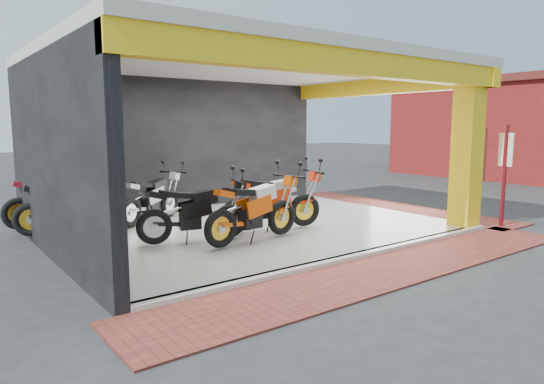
{
  "coord_description": "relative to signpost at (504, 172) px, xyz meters",
  "views": [
    {
      "loc": [
        -6.02,
        -6.67,
        2.3
      ],
      "look_at": [
        0.07,
        1.45,
        0.9
      ],
      "focal_mm": 32.0,
      "sensor_mm": 36.0,
      "label": 1
    }
  ],
  "objects": [
    {
      "name": "ground",
      "position": [
        -4.65,
        1.14,
        -1.27
      ],
      "size": [
        80.0,
        80.0,
        0.0
      ],
      "primitive_type": "plane",
      "color": "#2D2D30",
      "rests_on": "ground"
    },
    {
      "name": "showroom_floor",
      "position": [
        -4.65,
        3.14,
        -1.22
      ],
      "size": [
        8.0,
        6.0,
        0.1
      ],
      "primitive_type": "cube",
      "color": "white",
      "rests_on": "ground"
    },
    {
      "name": "showroom_ceiling",
      "position": [
        -4.65,
        3.14,
        2.33
      ],
      "size": [
        8.4,
        6.4,
        0.2
      ],
      "primitive_type": "cube",
      "color": "beige",
      "rests_on": "corner_column"
    },
    {
      "name": "back_wall",
      "position": [
        -4.65,
        6.24,
        0.48
      ],
      "size": [
        8.2,
        0.2,
        3.5
      ],
      "primitive_type": "cube",
      "color": "black",
      "rests_on": "ground"
    },
    {
      "name": "left_wall",
      "position": [
        -8.75,
        3.14,
        0.48
      ],
      "size": [
        0.2,
        6.2,
        3.5
      ],
      "primitive_type": "cube",
      "color": "black",
      "rests_on": "ground"
    },
    {
      "name": "corner_column",
      "position": [
        -0.9,
        0.39,
        0.48
      ],
      "size": [
        0.5,
        0.5,
        3.5
      ],
      "primitive_type": "cube",
      "color": "yellow",
      "rests_on": "ground"
    },
    {
      "name": "header_beam_front",
      "position": [
        -4.65,
        0.14,
        2.03
      ],
      "size": [
        8.4,
        0.3,
        0.4
      ],
      "primitive_type": "cube",
      "color": "yellow",
      "rests_on": "corner_column"
    },
    {
      "name": "header_beam_right",
      "position": [
        -0.65,
        3.14,
        2.03
      ],
      "size": [
        0.3,
        6.4,
        0.4
      ],
      "primitive_type": "cube",
      "color": "yellow",
      "rests_on": "corner_column"
    },
    {
      "name": "floor_kerb",
      "position": [
        -4.65,
        0.12,
        -1.22
      ],
      "size": [
        8.0,
        0.2,
        0.1
      ],
      "primitive_type": "cube",
      "color": "white",
      "rests_on": "ground"
    },
    {
      "name": "paver_front",
      "position": [
        -4.65,
        -0.66,
        -1.25
      ],
      "size": [
        9.0,
        1.4,
        0.03
      ],
      "primitive_type": "cube",
      "color": "brown",
      "rests_on": "ground"
    },
    {
      "name": "paver_right",
      "position": [
        0.15,
        3.14,
        -1.25
      ],
      "size": [
        1.4,
        7.0,
        0.03
      ],
      "primitive_type": "cube",
      "color": "brown",
      "rests_on": "ground"
    },
    {
      "name": "signpost",
      "position": [
        0.0,
        0.0,
        0.0
      ],
      "size": [
        0.09,
        0.32,
        2.32
      ],
      "rotation": [
        0.0,
        0.0,
        0.01
      ],
      "color": "#5E0E15",
      "rests_on": "ground"
    },
    {
      "name": "moto_hero",
      "position": [
        -4.81,
        1.97,
        -0.45
      ],
      "size": [
        2.43,
        1.12,
        1.44
      ],
      "primitive_type": null,
      "rotation": [
        0.0,
        0.0,
        0.11
      ],
      "color": "#EA5009",
      "rests_on": "showroom_floor"
    },
    {
      "name": "moto_row_a",
      "position": [
        -3.9,
        2.32,
        -0.44
      ],
      "size": [
        2.52,
        1.4,
        1.46
      ],
      "primitive_type": null,
      "rotation": [
        0.0,
        0.0,
        -0.23
      ],
      "color": "red",
      "rests_on": "showroom_floor"
    },
    {
      "name": "moto_row_b",
      "position": [
        -5.79,
        2.36,
        -0.49
      ],
      "size": [
        2.34,
        1.35,
        1.35
      ],
      "primitive_type": null,
      "rotation": [
        0.0,
        0.0,
        -0.26
      ],
      "color": "black",
      "rests_on": "showroom_floor"
    },
    {
      "name": "moto_row_c",
      "position": [
        -7.45,
        5.52,
        -0.47
      ],
      "size": [
        2.35,
        1.04,
        1.39
      ],
      "primitive_type": null,
      "rotation": [
        0.0,
        0.0,
        -0.09
      ],
      "color": "#AD1224",
      "rests_on": "showroom_floor"
    },
    {
      "name": "moto_row_d",
      "position": [
        -5.74,
        5.14,
        -0.52
      ],
      "size": [
        2.24,
        1.7,
        1.3
      ],
      "primitive_type": null,
      "rotation": [
        0.0,
        0.0,
        0.49
      ],
      "color": "#9C9EA3",
      "rests_on": "showroom_floor"
    },
    {
      "name": "moto_row_e",
      "position": [
        -7.45,
        4.46,
        -0.49
      ],
      "size": [
        2.37,
        1.38,
        1.37
      ],
      "primitive_type": null,
      "rotation": [
        0.0,
        0.0,
        -0.26
      ],
      "color": "black",
      "rests_on": "showroom_floor"
    }
  ]
}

